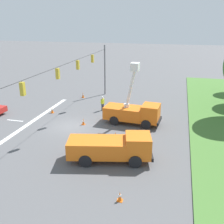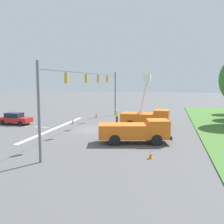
# 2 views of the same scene
# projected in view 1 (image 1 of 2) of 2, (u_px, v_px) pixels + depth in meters

# --- Properties ---
(ground_plane) EXTENTS (200.00, 200.00, 0.00)m
(ground_plane) POSITION_uv_depth(u_px,v_px,m) (71.00, 126.00, 27.48)
(ground_plane) COLOR #565659
(lane_markings) EXTENTS (17.60, 15.25, 0.01)m
(lane_markings) POSITION_uv_depth(u_px,v_px,m) (19.00, 121.00, 28.93)
(lane_markings) COLOR silver
(lane_markings) RESTS_ON ground
(signal_gantry) EXTENTS (26.20, 0.33, 7.20)m
(signal_gantry) POSITION_uv_depth(u_px,v_px,m) (69.00, 84.00, 25.95)
(signal_gantry) COLOR slate
(signal_gantry) RESTS_ON ground
(utility_truck_bucket_lift) EXTENTS (2.72, 6.13, 6.53)m
(utility_truck_bucket_lift) POSITION_uv_depth(u_px,v_px,m) (134.00, 112.00, 27.77)
(utility_truck_bucket_lift) COLOR orange
(utility_truck_bucket_lift) RESTS_ON ground
(utility_truck_support_near) EXTENTS (3.62, 6.92, 2.19)m
(utility_truck_support_near) POSITION_uv_depth(u_px,v_px,m) (112.00, 147.00, 20.48)
(utility_truck_support_near) COLOR orange
(utility_truck_support_near) RESTS_ON ground
(road_worker) EXTENTS (0.61, 0.37, 1.77)m
(road_worker) POSITION_uv_depth(u_px,v_px,m) (103.00, 103.00, 32.01)
(road_worker) COLOR #383842
(road_worker) RESTS_ON ground
(traffic_cone_foreground_left) EXTENTS (0.36, 0.36, 0.77)m
(traffic_cone_foreground_left) POSITION_uv_depth(u_px,v_px,m) (83.00, 95.00, 37.46)
(traffic_cone_foreground_left) COLOR orange
(traffic_cone_foreground_left) RESTS_ON ground
(traffic_cone_mid_left) EXTENTS (0.36, 0.36, 0.75)m
(traffic_cone_mid_left) POSITION_uv_depth(u_px,v_px,m) (52.00, 110.00, 31.31)
(traffic_cone_mid_left) COLOR orange
(traffic_cone_mid_left) RESTS_ON ground
(traffic_cone_mid_right) EXTENTS (0.36, 0.36, 0.68)m
(traffic_cone_mid_right) POSITION_uv_depth(u_px,v_px,m) (120.00, 196.00, 16.11)
(traffic_cone_mid_right) COLOR orange
(traffic_cone_mid_right) RESTS_ON ground
(traffic_cone_near_bucket) EXTENTS (0.36, 0.36, 0.83)m
(traffic_cone_near_bucket) POSITION_uv_depth(u_px,v_px,m) (116.00, 136.00, 24.17)
(traffic_cone_near_bucket) COLOR orange
(traffic_cone_near_bucket) RESTS_ON ground
(traffic_cone_lane_edge_a) EXTENTS (0.36, 0.36, 0.71)m
(traffic_cone_lane_edge_a) POSITION_uv_depth(u_px,v_px,m) (83.00, 121.00, 27.85)
(traffic_cone_lane_edge_a) COLOR orange
(traffic_cone_lane_edge_a) RESTS_ON ground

